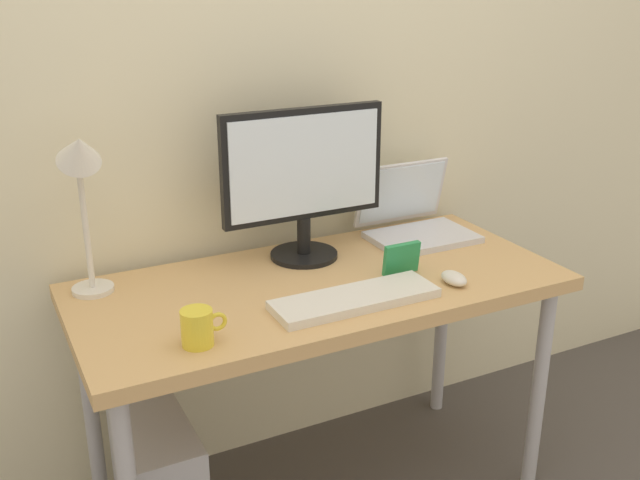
{
  "coord_description": "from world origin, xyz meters",
  "views": [
    {
      "loc": [
        -0.83,
        -1.66,
        1.55
      ],
      "look_at": [
        0.0,
        0.0,
        0.85
      ],
      "focal_mm": 41.24,
      "sensor_mm": 36.0,
      "label": 1
    }
  ],
  "objects": [
    {
      "name": "desk",
      "position": [
        0.0,
        0.0,
        0.66
      ],
      "size": [
        1.35,
        0.62,
        0.73
      ],
      "color": "tan",
      "rests_on": "ground_plane"
    },
    {
      "name": "back_wall",
      "position": [
        0.0,
        0.37,
        1.3
      ],
      "size": [
        4.4,
        0.04,
        2.6
      ],
      "primitive_type": "cube",
      "color": "beige",
      "rests_on": "ground_plane"
    },
    {
      "name": "desk_lamp",
      "position": [
        -0.57,
        0.18,
        1.06
      ],
      "size": [
        0.11,
        0.16,
        0.46
      ],
      "color": "silver",
      "rests_on": "desk"
    },
    {
      "name": "laptop",
      "position": [
        0.43,
        0.19,
        0.79
      ],
      "size": [
        0.32,
        0.27,
        0.23
      ],
      "color": "silver",
      "rests_on": "desk"
    },
    {
      "name": "photo_frame",
      "position": [
        0.22,
        -0.06,
        0.78
      ],
      "size": [
        0.11,
        0.03,
        0.09
      ],
      "primitive_type": "cube",
      "rotation": [
        0.11,
        0.0,
        0.0
      ],
      "color": "#268C4C",
      "rests_on": "desk"
    },
    {
      "name": "mouse",
      "position": [
        0.32,
        -0.18,
        0.75
      ],
      "size": [
        0.06,
        0.09,
        0.03
      ],
      "primitive_type": "ellipsoid",
      "color": "silver",
      "rests_on": "desk"
    },
    {
      "name": "keyboard",
      "position": [
        0.02,
        -0.17,
        0.75
      ],
      "size": [
        0.44,
        0.14,
        0.02
      ],
      "primitive_type": "cube",
      "color": "silver",
      "rests_on": "desk"
    },
    {
      "name": "monitor",
      "position": [
        0.04,
        0.18,
        0.99
      ],
      "size": [
        0.49,
        0.2,
        0.45
      ],
      "color": "black",
      "rests_on": "desk"
    },
    {
      "name": "coffee_mug",
      "position": [
        -0.41,
        -0.2,
        0.78
      ],
      "size": [
        0.11,
        0.07,
        0.09
      ],
      "color": "yellow",
      "rests_on": "desk"
    }
  ]
}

